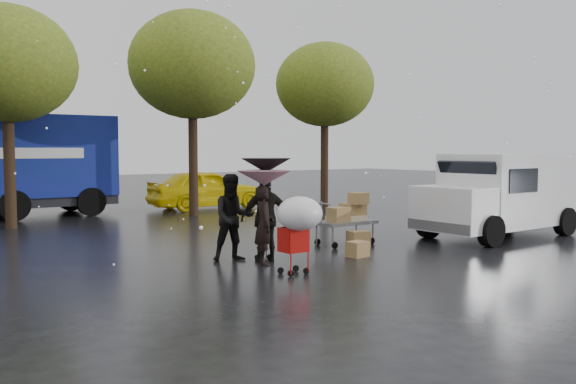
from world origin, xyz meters
TOP-DOWN VIEW (x-y plane):
  - ground at (0.00, 0.00)m, footprint 90.00×90.00m
  - person_pink at (-0.67, 0.93)m, footprint 0.61×0.69m
  - person_middle at (-0.98, 1.63)m, footprint 1.05×0.92m
  - person_black at (-0.45, 1.18)m, footprint 1.14×0.80m
  - umbrella_pink at (-0.67, 0.93)m, footprint 1.11×1.11m
  - umbrella_black at (-0.45, 1.18)m, footprint 1.04×1.04m
  - vendor_cart at (2.41, 1.83)m, footprint 1.52×0.80m
  - shopping_cart at (-0.79, -0.37)m, footprint 0.84×0.84m
  - white_van at (6.71, 0.46)m, footprint 4.91×2.18m
  - box_ground_near at (2.20, 1.23)m, footprint 0.52×0.45m
  - box_ground_far at (1.42, 0.41)m, footprint 0.47×0.38m
  - yellow_taxi at (4.04, 11.85)m, footprint 4.67×2.17m
  - tree_row at (-0.47, 10.00)m, footprint 21.60×4.40m

SIDE VIEW (x-z plane):
  - ground at x=0.00m, z-range 0.00..0.00m
  - box_ground_far at x=1.42m, z-range 0.00..0.34m
  - box_ground_near at x=2.20m, z-range 0.00..0.42m
  - vendor_cart at x=2.41m, z-range 0.09..1.36m
  - yellow_taxi at x=4.04m, z-range 0.00..1.55m
  - person_pink at x=-0.67m, z-range 0.00..1.59m
  - person_black at x=-0.45m, z-range 0.00..1.80m
  - person_middle at x=-0.98m, z-range 0.00..1.81m
  - shopping_cart at x=-0.79m, z-range 0.33..1.80m
  - white_van at x=6.71m, z-range 0.06..2.26m
  - umbrella_pink at x=-0.67m, z-range 0.80..2.70m
  - umbrella_black at x=-0.45m, z-range 0.92..3.06m
  - tree_row at x=-0.47m, z-range 1.46..8.58m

